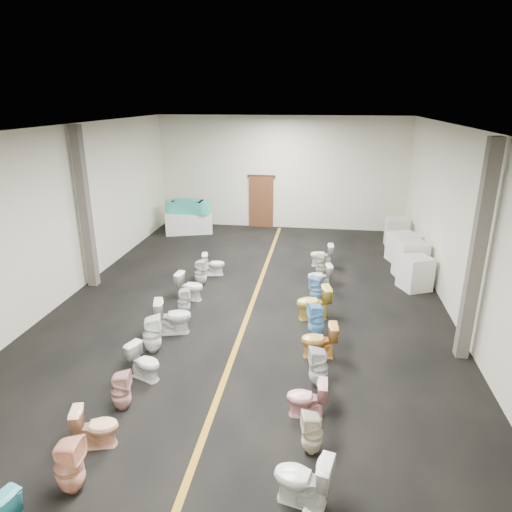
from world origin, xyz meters
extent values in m
plane|color=black|center=(0.00, 0.00, 0.00)|extent=(16.00, 16.00, 0.00)
plane|color=black|center=(0.00, 0.00, 4.50)|extent=(16.00, 16.00, 0.00)
plane|color=beige|center=(0.00, 8.00, 2.25)|extent=(10.00, 0.00, 10.00)
plane|color=beige|center=(0.00, -8.00, 2.25)|extent=(10.00, 0.00, 10.00)
plane|color=beige|center=(-5.00, 0.00, 2.25)|extent=(0.00, 16.00, 16.00)
plane|color=beige|center=(5.00, 0.00, 2.25)|extent=(0.00, 16.00, 16.00)
cube|color=#9B6B16|center=(0.00, 0.00, 0.00)|extent=(0.12, 15.60, 0.01)
cube|color=#562D19|center=(-0.80, 7.94, 1.05)|extent=(1.00, 0.10, 2.10)
cube|color=#331C11|center=(-0.80, 7.95, 2.12)|extent=(1.15, 0.08, 0.10)
cube|color=#59544C|center=(-4.75, 1.00, 2.25)|extent=(0.25, 0.25, 4.50)
cube|color=#59544C|center=(4.75, -1.50, 2.25)|extent=(0.25, 0.25, 4.50)
cube|color=silver|center=(-3.56, 6.64, 0.40)|extent=(2.01, 1.44, 0.81)
cube|color=teal|center=(-3.56, 6.64, 1.05)|extent=(1.22, 0.69, 0.50)
cylinder|color=teal|center=(-4.16, 6.65, 1.05)|extent=(0.66, 0.66, 0.50)
cylinder|color=teal|center=(-2.96, 6.62, 1.05)|extent=(0.66, 0.66, 0.50)
cube|color=teal|center=(-3.56, 6.64, 1.25)|extent=(1.01, 0.49, 0.20)
cube|color=silver|center=(4.40, 2.05, 0.48)|extent=(0.99, 0.99, 0.95)
cube|color=silver|center=(4.40, 2.94, 0.56)|extent=(0.98, 0.98, 1.11)
cube|color=silver|center=(4.40, 4.37, 0.48)|extent=(1.06, 1.06, 0.95)
cube|color=beige|center=(4.40, 6.07, 0.51)|extent=(0.73, 0.73, 1.03)
imported|color=#FCAF8C|center=(-1.51, -5.98, 0.43)|extent=(0.42, 0.41, 0.86)
imported|color=#FEBB8F|center=(-1.58, -5.10, 0.35)|extent=(0.76, 0.56, 0.70)
imported|color=#D69E96|center=(-1.57, -4.21, 0.37)|extent=(0.39, 0.38, 0.74)
imported|color=white|center=(-1.52, -3.25, 0.35)|extent=(0.78, 0.61, 0.70)
imported|color=white|center=(-1.72, -2.33, 0.42)|extent=(0.49, 0.48, 0.85)
imported|color=silver|center=(-1.55, -1.43, 0.42)|extent=(0.92, 0.67, 0.84)
imported|color=silver|center=(-1.59, -0.49, 0.35)|extent=(0.38, 0.37, 0.71)
imported|color=white|center=(-1.69, 0.41, 0.37)|extent=(0.78, 0.50, 0.75)
imported|color=silver|center=(-1.66, 1.41, 0.39)|extent=(0.41, 0.41, 0.79)
imported|color=white|center=(-1.49, 2.26, 0.34)|extent=(0.73, 0.50, 0.69)
imported|color=white|center=(1.63, -5.71, 0.40)|extent=(0.86, 0.60, 0.80)
imported|color=beige|center=(1.73, -4.77, 0.36)|extent=(0.39, 0.38, 0.72)
imported|color=pink|center=(1.61, -3.91, 0.35)|extent=(0.68, 0.39, 0.70)
imported|color=silver|center=(1.79, -3.01, 0.40)|extent=(0.43, 0.42, 0.80)
imported|color=gold|center=(1.78, -1.98, 0.38)|extent=(0.78, 0.50, 0.76)
imported|color=#70B6F1|center=(1.70, -1.13, 0.41)|extent=(0.47, 0.47, 0.82)
imported|color=gold|center=(1.61, -0.24, 0.42)|extent=(0.91, 0.65, 0.84)
imported|color=#7AAEDB|center=(1.66, 0.72, 0.37)|extent=(0.41, 0.40, 0.73)
imported|color=white|center=(1.74, 1.71, 0.35)|extent=(0.75, 0.52, 0.70)
imported|color=beige|center=(1.76, 2.65, 0.34)|extent=(0.39, 0.39, 0.69)
imported|color=white|center=(1.77, 3.52, 0.37)|extent=(0.75, 0.46, 0.74)
camera|label=1|loc=(1.71, -10.45, 5.16)|focal=32.00mm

